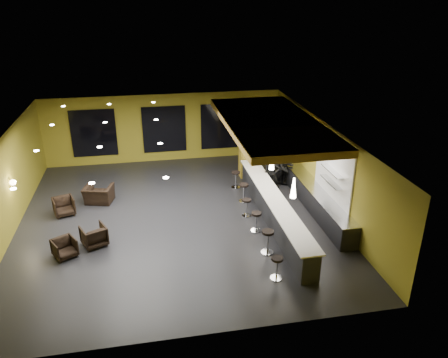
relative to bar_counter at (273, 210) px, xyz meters
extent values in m
cube|color=black|center=(-3.65, 1.00, -0.55)|extent=(12.00, 13.00, 0.10)
cube|color=black|center=(-3.65, 1.00, 3.05)|extent=(12.00, 13.00, 0.10)
cube|color=olive|center=(-3.65, 7.55, 1.25)|extent=(12.00, 0.10, 3.50)
cube|color=olive|center=(-3.65, -5.55, 1.25)|extent=(12.00, 0.10, 3.50)
cube|color=olive|center=(-9.70, 1.00, 1.25)|extent=(0.10, 13.00, 3.50)
cube|color=olive|center=(2.40, 1.00, 1.25)|extent=(0.10, 13.00, 3.50)
cube|color=olive|center=(0.35, 2.00, 2.86)|extent=(3.60, 8.00, 0.28)
cube|color=black|center=(-7.15, 7.44, 1.20)|extent=(2.20, 0.06, 2.40)
cube|color=black|center=(-3.65, 7.44, 1.20)|extent=(2.20, 0.06, 2.40)
cube|color=black|center=(-0.65, 7.44, 1.20)|extent=(2.20, 0.06, 2.40)
cube|color=white|center=(2.31, 0.00, 1.50)|extent=(0.06, 3.20, 2.40)
cube|color=black|center=(0.00, 0.00, 0.00)|extent=(0.60, 8.00, 1.00)
cube|color=white|center=(0.00, 0.00, 0.52)|extent=(0.78, 8.10, 0.05)
cube|color=black|center=(2.00, 0.50, -0.07)|extent=(0.70, 6.00, 0.86)
cube|color=silver|center=(2.00, 0.50, 0.39)|extent=(0.72, 6.00, 0.03)
cube|color=silver|center=(2.17, -0.20, 1.10)|extent=(0.30, 1.50, 0.03)
cube|color=silver|center=(2.17, -0.20, 1.55)|extent=(0.30, 1.50, 0.03)
cube|color=olive|center=(0.00, 4.60, 1.25)|extent=(0.60, 0.60, 3.50)
sphere|color=#FFE5B2|center=(-9.53, 1.50, 1.30)|extent=(0.22, 0.22, 0.22)
cone|color=white|center=(0.00, -2.00, 1.85)|extent=(0.20, 0.20, 0.70)
cone|color=white|center=(0.00, 0.50, 1.85)|extent=(0.20, 0.20, 0.70)
cone|color=white|center=(0.00, 3.00, 1.85)|extent=(0.20, 0.20, 0.70)
imported|color=black|center=(0.60, 2.40, 0.41)|extent=(0.73, 0.54, 1.82)
imported|color=black|center=(1.45, 3.09, 0.42)|extent=(1.09, 0.98, 1.84)
imported|color=black|center=(1.33, 3.47, 0.28)|extent=(0.85, 0.65, 1.57)
imported|color=black|center=(-7.57, -1.02, -0.17)|extent=(0.97, 0.98, 0.66)
imported|color=black|center=(-6.66, -0.44, -0.13)|extent=(1.05, 1.07, 0.74)
imported|color=black|center=(-8.02, 2.12, -0.14)|extent=(0.98, 1.00, 0.72)
imported|color=black|center=(-6.74, 3.00, -0.13)|extent=(1.35, 1.24, 0.74)
cylinder|color=silver|center=(-0.94, -3.52, -0.49)|extent=(0.39, 0.39, 0.03)
cylinder|color=silver|center=(-0.94, -3.52, -0.14)|extent=(0.07, 0.07, 0.68)
cylinder|color=black|center=(-0.94, -3.52, 0.23)|extent=(0.37, 0.37, 0.08)
cylinder|color=silver|center=(-0.82, -2.06, -0.48)|extent=(0.43, 0.43, 0.03)
cylinder|color=silver|center=(-0.82, -2.06, -0.10)|extent=(0.08, 0.08, 0.76)
cylinder|color=black|center=(-0.82, -2.06, 0.31)|extent=(0.41, 0.41, 0.09)
cylinder|color=silver|center=(-0.83, -0.56, -0.49)|extent=(0.39, 0.39, 0.03)
cylinder|color=silver|center=(-0.83, -0.56, -0.14)|extent=(0.07, 0.07, 0.68)
cylinder|color=black|center=(-0.83, -0.56, 0.23)|extent=(0.37, 0.37, 0.08)
cylinder|color=silver|center=(-0.90, 0.66, -0.49)|extent=(0.37, 0.37, 0.03)
cylinder|color=silver|center=(-0.90, 0.66, -0.16)|extent=(0.06, 0.06, 0.64)
cylinder|color=black|center=(-0.90, 0.66, 0.19)|extent=(0.35, 0.35, 0.07)
cylinder|color=silver|center=(-0.72, 1.92, -0.48)|extent=(0.41, 0.41, 0.03)
cylinder|color=silver|center=(-0.72, 1.92, -0.12)|extent=(0.07, 0.07, 0.72)
cylinder|color=black|center=(-0.72, 1.92, 0.27)|extent=(0.39, 0.39, 0.08)
cylinder|color=silver|center=(-0.76, 3.37, -0.49)|extent=(0.40, 0.40, 0.03)
cylinder|color=silver|center=(-0.76, 3.37, -0.13)|extent=(0.07, 0.07, 0.69)
cylinder|color=black|center=(-0.76, 3.37, 0.24)|extent=(0.38, 0.38, 0.08)
camera|label=1|loc=(-4.62, -14.27, 7.79)|focal=35.00mm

